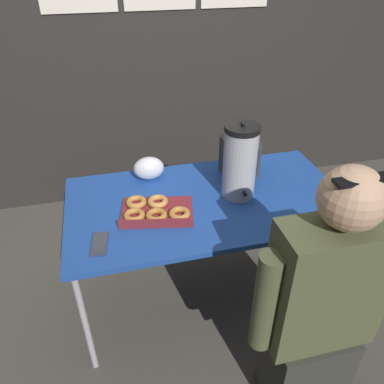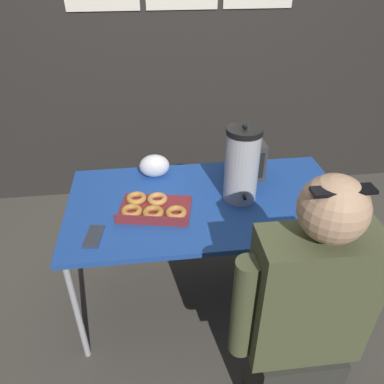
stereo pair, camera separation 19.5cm
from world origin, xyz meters
name	(u,v)px [view 1 (the left image)]	position (x,y,z in m)	size (l,w,h in m)	color
ground_plane	(205,290)	(0.00, 0.00, 0.00)	(12.00, 12.00, 0.00)	#4C473F
back_wall	(161,46)	(0.00, 1.30, 1.22)	(6.00, 0.11, 2.42)	#282623
folding_table	(207,206)	(0.00, 0.00, 0.67)	(1.48, 0.80, 0.71)	#1E479E
donut_box	(155,211)	(-0.29, -0.06, 0.73)	(0.40, 0.31, 0.05)	maroon
coffee_urn	(240,162)	(0.17, 0.01, 0.91)	(0.18, 0.20, 0.42)	#B7B7BC
cell_phone	(100,244)	(-0.57, -0.23, 0.72)	(0.09, 0.17, 0.01)	#2D334C
space_heater	(239,157)	(0.25, 0.22, 0.82)	(0.20, 0.16, 0.22)	#333333
plastic_bag	(149,168)	(-0.27, 0.29, 0.78)	(0.17, 0.12, 0.13)	white
person_seated	(320,310)	(0.27, -0.73, 0.61)	(0.59, 0.24, 1.27)	#33332D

